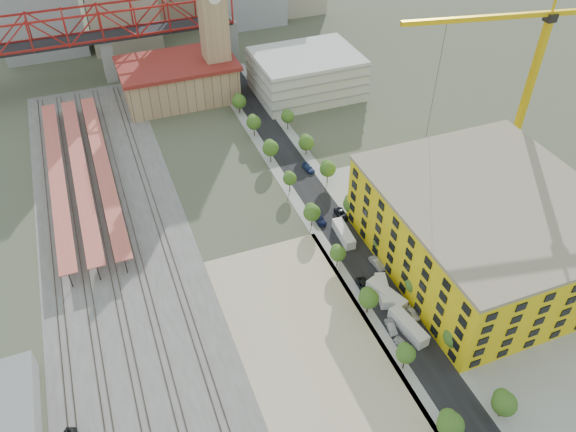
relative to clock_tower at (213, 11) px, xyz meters
name	(u,v)px	position (x,y,z in m)	size (l,w,h in m)	color
ground	(279,249)	(-8.00, -79.99, -28.70)	(400.00, 400.00, 0.00)	#474C38
ballast_strip	(116,239)	(-44.00, -62.49, -28.67)	(36.00, 165.00, 0.06)	#605E59
dirt_lot	(316,357)	(-12.00, -111.49, -28.67)	(28.00, 67.00, 0.06)	tan
street_asphalt	(316,198)	(8.00, -64.99, -28.67)	(12.00, 170.00, 0.06)	black
sidewalk_west	(297,202)	(2.50, -64.99, -28.68)	(3.00, 170.00, 0.04)	gray
sidewalk_east	(335,193)	(13.50, -64.99, -28.68)	(3.00, 170.00, 0.04)	gray
construction_pad	(488,256)	(37.00, -99.99, -28.67)	(50.00, 90.00, 0.06)	gray
rail_tracks	(108,241)	(-45.80, -62.49, -28.55)	(26.56, 160.00, 0.18)	#382B23
platform_canopies	(80,169)	(-49.00, -34.99, -24.70)	(16.00, 80.00, 4.12)	#CD4F4E
station_hall	(179,80)	(-13.00, 2.01, -22.03)	(38.00, 24.00, 13.10)	tan
clock_tower	(213,11)	(0.00, 0.00, 0.00)	(12.00, 12.00, 52.00)	tan
parking_garage	(306,74)	(28.00, -9.99, -21.70)	(34.00, 26.00, 14.00)	silver
truss_bridge	(101,27)	(-33.00, 25.01, -9.83)	(94.00, 9.60, 25.60)	gray
construction_building	(486,229)	(34.00, -99.99, -19.29)	(44.60, 50.60, 18.80)	yellow
street_trees	(332,220)	(8.00, -74.99, -28.70)	(15.40, 124.40, 8.00)	#31591A
distant_hills	(209,72)	(37.28, 180.01, -108.23)	(647.00, 264.00, 227.00)	#4C6B59
tower_crane	(524,65)	(58.68, -72.70, 3.68)	(48.55, 11.11, 52.46)	yellow
site_trailer_a	(408,327)	(8.00, -112.40, -27.32)	(2.65, 10.06, 2.75)	silver
site_trailer_b	(386,295)	(8.00, -103.17, -27.36)	(2.57, 9.78, 2.68)	silver
site_trailer_c	(383,291)	(8.00, -101.73, -27.49)	(2.31, 8.78, 2.40)	silver
site_trailer_d	(344,234)	(8.00, -81.94, -27.40)	(2.49, 9.46, 2.59)	silver
car_0	(403,345)	(5.00, -115.56, -27.97)	(1.71, 4.25, 1.45)	silver
car_1	(391,327)	(5.00, -110.79, -28.00)	(1.47, 4.21, 1.39)	gray
car_2	(364,286)	(5.00, -98.62, -27.98)	(2.38, 5.17, 1.44)	black
car_3	(319,219)	(5.00, -74.08, -27.93)	(2.14, 5.26, 1.53)	#1A204D
car_4	(412,313)	(11.00, -109.23, -27.99)	(1.67, 4.16, 1.42)	white
car_5	(377,264)	(11.00, -93.52, -27.90)	(1.69, 4.84, 1.59)	#A2A2A8
car_6	(341,214)	(11.00, -74.32, -28.00)	(2.31, 5.02, 1.39)	black
car_7	(308,168)	(11.00, -52.74, -28.01)	(1.93, 4.75, 1.38)	navy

